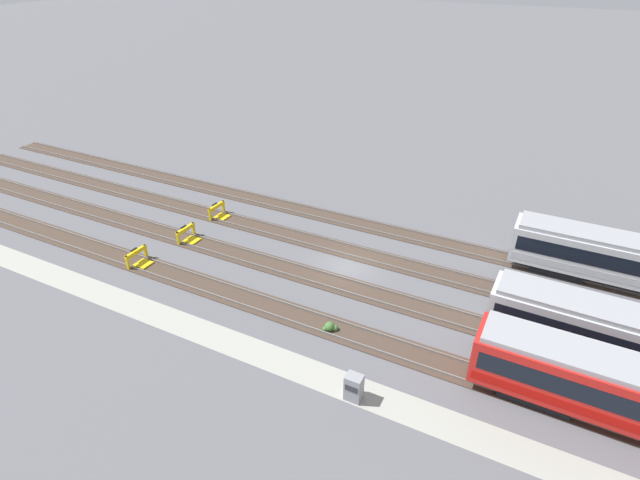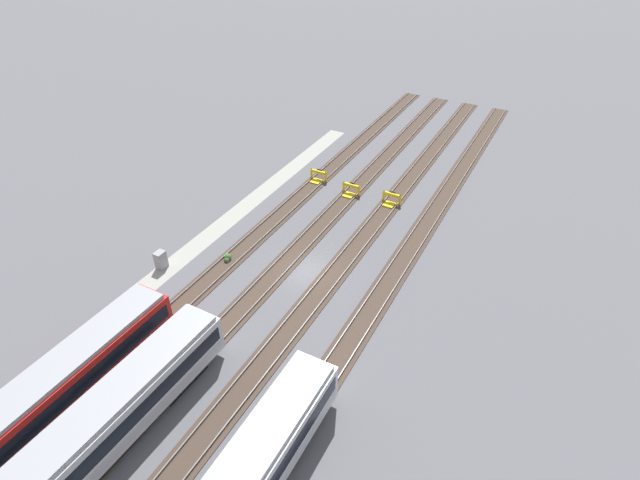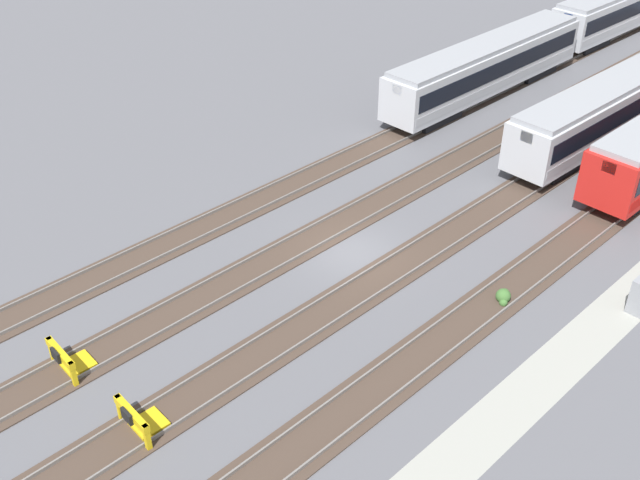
{
  "view_description": "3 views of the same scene",
  "coord_description": "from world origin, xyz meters",
  "px_view_note": "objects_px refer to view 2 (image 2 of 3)",
  "views": [
    {
      "loc": [
        12.24,
        -28.46,
        20.79
      ],
      "look_at": [
        -2.24,
        0.0,
        1.8
      ],
      "focal_mm": 28.0,
      "sensor_mm": 36.0,
      "label": 1
    },
    {
      "loc": [
        28.29,
        16.36,
        26.89
      ],
      "look_at": [
        -2.24,
        0.0,
        1.8
      ],
      "focal_mm": 28.0,
      "sensor_mm": 36.0,
      "label": 2
    },
    {
      "loc": [
        -21.11,
        -19.3,
        19.98
      ],
      "look_at": [
        -2.24,
        0.0,
        1.8
      ],
      "focal_mm": 42.0,
      "sensor_mm": 36.0,
      "label": 3
    }
  ],
  "objects_px": {
    "subway_car_front_row_leftmost": "(49,396)",
    "electrical_cabinet": "(161,260)",
    "subway_car_front_row_left_inner": "(102,427)",
    "weed_clump": "(228,258)",
    "bumper_stop_middle_track": "(391,200)",
    "bumper_stop_near_inner_track": "(350,191)",
    "bumper_stop_nearest_track": "(318,177)"
  },
  "relations": [
    {
      "from": "subway_car_front_row_leftmost",
      "to": "bumper_stop_near_inner_track",
      "type": "height_order",
      "value": "subway_car_front_row_leftmost"
    },
    {
      "from": "subway_car_front_row_left_inner",
      "to": "bumper_stop_nearest_track",
      "type": "relative_size",
      "value": 9.01
    },
    {
      "from": "bumper_stop_nearest_track",
      "to": "subway_car_front_row_leftmost",
      "type": "bearing_deg",
      "value": 0.1
    },
    {
      "from": "bumper_stop_nearest_track",
      "to": "electrical_cabinet",
      "type": "bearing_deg",
      "value": -13.12
    },
    {
      "from": "bumper_stop_nearest_track",
      "to": "bumper_stop_middle_track",
      "type": "height_order",
      "value": "same"
    },
    {
      "from": "bumper_stop_middle_track",
      "to": "bumper_stop_near_inner_track",
      "type": "bearing_deg",
      "value": -86.7
    },
    {
      "from": "bumper_stop_middle_track",
      "to": "electrical_cabinet",
      "type": "relative_size",
      "value": 1.26
    },
    {
      "from": "bumper_stop_middle_track",
      "to": "electrical_cabinet",
      "type": "xyz_separation_m",
      "value": [
        18.77,
        -13.38,
        0.29
      ]
    },
    {
      "from": "bumper_stop_near_inner_track",
      "to": "weed_clump",
      "type": "xyz_separation_m",
      "value": [
        15.05,
        -4.65,
        -0.27
      ]
    },
    {
      "from": "bumper_stop_near_inner_track",
      "to": "bumper_stop_middle_track",
      "type": "xyz_separation_m",
      "value": [
        -0.26,
        4.42,
        0.0
      ]
    },
    {
      "from": "subway_car_front_row_leftmost",
      "to": "bumper_stop_nearest_track",
      "type": "distance_m",
      "value": 33.65
    },
    {
      "from": "bumper_stop_near_inner_track",
      "to": "bumper_stop_middle_track",
      "type": "relative_size",
      "value": 1.0
    },
    {
      "from": "bumper_stop_near_inner_track",
      "to": "subway_car_front_row_leftmost",
      "type": "bearing_deg",
      "value": -7.61
    },
    {
      "from": "subway_car_front_row_leftmost",
      "to": "bumper_stop_near_inner_track",
      "type": "distance_m",
      "value": 32.95
    },
    {
      "from": "subway_car_front_row_leftmost",
      "to": "subway_car_front_row_left_inner",
      "type": "distance_m",
      "value": 4.39
    },
    {
      "from": "electrical_cabinet",
      "to": "weed_clump",
      "type": "height_order",
      "value": "electrical_cabinet"
    },
    {
      "from": "bumper_stop_nearest_track",
      "to": "bumper_stop_near_inner_track",
      "type": "height_order",
      "value": "same"
    },
    {
      "from": "subway_car_front_row_left_inner",
      "to": "electrical_cabinet",
      "type": "height_order",
      "value": "subway_car_front_row_left_inner"
    },
    {
      "from": "electrical_cabinet",
      "to": "bumper_stop_middle_track",
      "type": "bearing_deg",
      "value": 144.51
    },
    {
      "from": "subway_car_front_row_left_inner",
      "to": "bumper_stop_near_inner_track",
      "type": "distance_m",
      "value": 32.66
    },
    {
      "from": "bumper_stop_middle_track",
      "to": "weed_clump",
      "type": "xyz_separation_m",
      "value": [
        15.3,
        -9.07,
        -0.27
      ]
    },
    {
      "from": "bumper_stop_middle_track",
      "to": "electrical_cabinet",
      "type": "height_order",
      "value": "electrical_cabinet"
    },
    {
      "from": "subway_car_front_row_leftmost",
      "to": "bumper_stop_nearest_track",
      "type": "xyz_separation_m",
      "value": [
        -33.62,
        -0.06,
        -1.53
      ]
    },
    {
      "from": "subway_car_front_row_left_inner",
      "to": "bumper_stop_nearest_track",
      "type": "bearing_deg",
      "value": -172.46
    },
    {
      "from": "subway_car_front_row_leftmost",
      "to": "subway_car_front_row_left_inner",
      "type": "relative_size",
      "value": 1.0
    },
    {
      "from": "subway_car_front_row_left_inner",
      "to": "weed_clump",
      "type": "bearing_deg",
      "value": -165.09
    },
    {
      "from": "subway_car_front_row_leftmost",
      "to": "electrical_cabinet",
      "type": "height_order",
      "value": "subway_car_front_row_leftmost"
    },
    {
      "from": "bumper_stop_near_inner_track",
      "to": "electrical_cabinet",
      "type": "bearing_deg",
      "value": -25.84
    },
    {
      "from": "subway_car_front_row_left_inner",
      "to": "bumper_stop_near_inner_track",
      "type": "height_order",
      "value": "subway_car_front_row_left_inner"
    },
    {
      "from": "subway_car_front_row_left_inner",
      "to": "electrical_cabinet",
      "type": "xyz_separation_m",
      "value": [
        -14.11,
        -9.0,
        -1.24
      ]
    },
    {
      "from": "subway_car_front_row_leftmost",
      "to": "weed_clump",
      "type": "distance_m",
      "value": 17.67
    },
    {
      "from": "bumper_stop_near_inner_track",
      "to": "electrical_cabinet",
      "type": "height_order",
      "value": "electrical_cabinet"
    }
  ]
}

